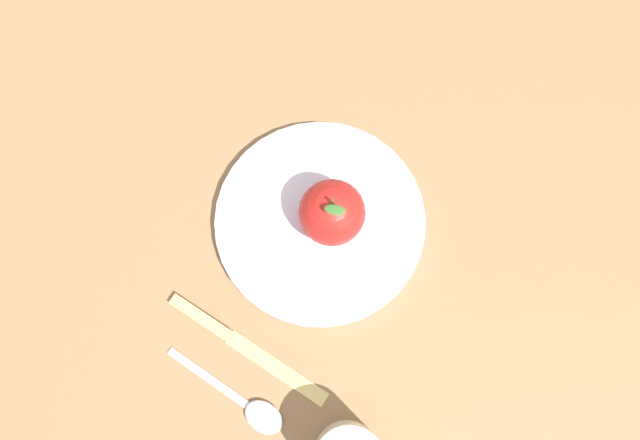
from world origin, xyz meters
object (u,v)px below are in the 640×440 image
knife (233,339)px  dinner_plate (320,222)px  spoon (252,409)px  apple (332,213)px

knife → dinner_plate: bearing=131.2°
knife → spoon: spoon is taller
dinner_plate → knife: 0.18m
knife → spoon: bearing=4.2°
dinner_plate → apple: bearing=75.2°
spoon → dinner_plate: bearing=147.6°
apple → spoon: 0.25m
apple → knife: bearing=-52.4°
dinner_plate → spoon: 0.24m
apple → knife: size_ratio=0.55×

